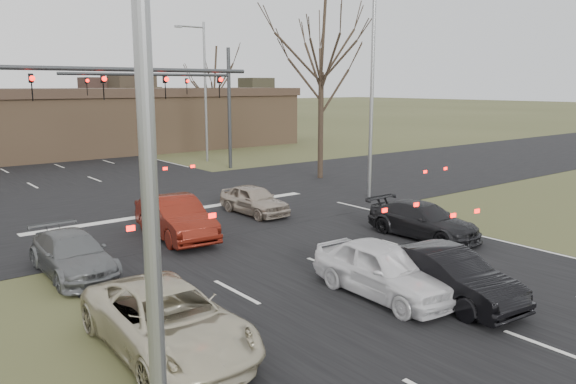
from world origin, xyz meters
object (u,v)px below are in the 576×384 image
car_red_ahead (175,218)px  car_grey_ahead (73,254)px  car_charcoal_sedan (423,220)px  streetlight_right_near (369,85)px  car_black_hatch (447,276)px  car_silver_ahead (254,200)px  streetlight_right_far (203,85)px  car_white_sedan (384,269)px  mast_arm_far (191,94)px  mast_arm_near (50,99)px  streetlight_left (161,85)px  car_silver_suv (167,320)px  building (56,122)px

car_red_ahead → car_grey_ahead: bearing=-151.3°
car_charcoal_sedan → streetlight_right_near: bearing=58.3°
car_black_hatch → car_silver_ahead: bearing=86.2°
streetlight_right_far → car_white_sedan: streetlight_right_far is taller
mast_arm_far → car_grey_ahead: (-12.68, -15.72, -4.39)m
streetlight_right_far → mast_arm_near: bearing=-136.1°
streetlight_left → car_red_ahead: 15.46m
mast_arm_near → streetlight_right_near: size_ratio=1.21×
streetlight_right_near → car_white_sedan: size_ratio=2.29×
car_charcoal_sedan → car_red_ahead: bearing=140.6°
streetlight_left → car_grey_ahead: (2.32, 11.28, -4.96)m
car_silver_suv → streetlight_right_near: bearing=31.9°
car_grey_ahead → car_silver_ahead: (8.81, 3.24, 0.01)m
car_white_sedan → car_black_hatch: size_ratio=1.03×
mast_arm_near → car_grey_ahead: bearing=-102.5°
car_silver_suv → car_white_sedan: car_white_sedan is taller
mast_arm_far → car_black_hatch: size_ratio=2.62×
building → mast_arm_near: size_ratio=3.50×
building → mast_arm_far: bearing=-74.4°
streetlight_left → streetlight_right_far: 35.92m
car_black_hatch → streetlight_left: bearing=-156.4°
mast_arm_near → streetlight_right_far: size_ratio=1.21×
car_white_sedan → car_grey_ahead: bearing=133.4°
mast_arm_near → car_red_ahead: bearing=-52.1°
car_silver_ahead → streetlight_left: bearing=-128.5°
mast_arm_near → car_black_hatch: bearing=-67.6°
car_charcoal_sedan → car_grey_ahead: car_charcoal_sedan is taller
building → car_silver_ahead: bearing=-89.3°
car_black_hatch → mast_arm_near: bearing=117.6°
car_charcoal_sedan → car_silver_ahead: size_ratio=1.19×
mast_arm_far → streetlight_left: 30.89m
car_silver_suv → car_charcoal_sedan: car_silver_suv is taller
building → streetlight_right_near: streetlight_right_near is taller
car_charcoal_sedan → car_silver_ahead: (-2.77, 7.02, -0.01)m
car_black_hatch → building: bearing=93.0°
car_black_hatch → car_charcoal_sedan: 6.35m
car_white_sedan → car_black_hatch: bearing=-49.5°
car_grey_ahead → streetlight_right_far: bearing=51.9°
mast_arm_far → car_black_hatch: mast_arm_far is taller
building → car_silver_suv: (-8.50, -36.99, -1.96)m
mast_arm_near → car_silver_suv: (-1.27, -11.99, -4.37)m
car_red_ahead → car_silver_ahead: 4.72m
car_red_ahead → car_silver_suv: bearing=-112.3°
streetlight_right_near → car_silver_suv: streetlight_right_near is taller
mast_arm_far → car_charcoal_sedan: mast_arm_far is taller
car_grey_ahead → car_silver_ahead: 9.39m
car_white_sedan → car_silver_ahead: 10.52m
car_grey_ahead → car_white_sedan: bearing=-48.3°
car_silver_suv → car_charcoal_sedan: (11.58, 2.49, -0.06)m
streetlight_left → car_grey_ahead: size_ratio=2.32×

